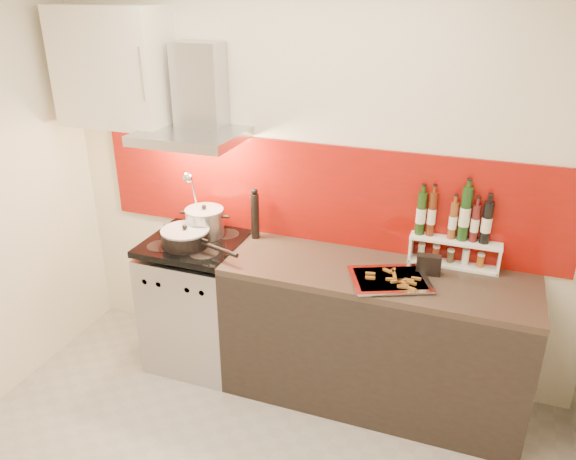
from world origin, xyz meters
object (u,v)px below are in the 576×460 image
at_px(stock_pot, 205,222).
at_px(saute_pan, 186,237).
at_px(pepper_mill, 255,214).
at_px(baking_tray, 390,279).
at_px(counter, 373,337).
at_px(range_stove, 198,303).

xyz_separation_m(stock_pot, saute_pan, (-0.04, -0.18, -0.04)).
distance_m(stock_pot, pepper_mill, 0.33).
height_order(saute_pan, pepper_mill, pepper_mill).
distance_m(pepper_mill, baking_tray, 0.99).
bearing_deg(stock_pot, saute_pan, -102.65).
bearing_deg(saute_pan, counter, 4.01).
xyz_separation_m(saute_pan, baking_tray, (1.29, -0.01, -0.05)).
xyz_separation_m(pepper_mill, baking_tray, (0.94, -0.29, -0.15)).
xyz_separation_m(counter, pepper_mill, (-0.85, 0.19, 0.62)).
bearing_deg(pepper_mill, saute_pan, -142.47).
xyz_separation_m(counter, stock_pot, (-1.16, 0.09, 0.55)).
height_order(range_stove, pepper_mill, pepper_mill).
relative_size(saute_pan, baking_tray, 1.09).
distance_m(range_stove, baking_tray, 1.37).
bearing_deg(pepper_mill, baking_tray, -16.94).
bearing_deg(range_stove, counter, 0.23).
bearing_deg(saute_pan, range_stove, 86.48).
bearing_deg(stock_pot, counter, -4.59).
xyz_separation_m(range_stove, saute_pan, (-0.00, -0.08, 0.52)).
height_order(saute_pan, baking_tray, saute_pan).
relative_size(pepper_mill, baking_tray, 0.65).
height_order(stock_pot, saute_pan, stock_pot).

